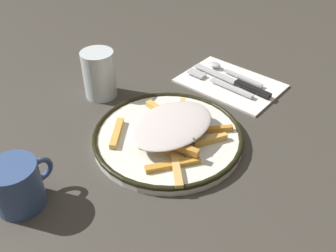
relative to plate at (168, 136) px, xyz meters
The scene contains 9 objects.
ground_plane 0.01m from the plate, ahead, with size 2.60×2.60×0.00m, color #3F3B34.
plate is the anchor object (origin of this frame).
fries_heap 0.02m from the plate, 66.86° to the right, with size 0.21×0.21×0.04m.
napkin 0.25m from the plate, ahead, with size 0.16×0.22×0.01m, color white.
fork 0.22m from the plate, 11.84° to the left, with size 0.02×0.18×0.01m.
knife 0.25m from the plate, ahead, with size 0.02×0.21×0.01m.
spoon 0.28m from the plate, 13.98° to the left, with size 0.02×0.15×0.01m.
water_glass 0.22m from the plate, 86.16° to the left, with size 0.07×0.07×0.10m, color silver.
coffee_mug 0.28m from the plate, 167.00° to the left, with size 0.10×0.08×0.08m.
Camera 1 is at (-0.39, -0.37, 0.45)m, focal length 39.53 mm.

